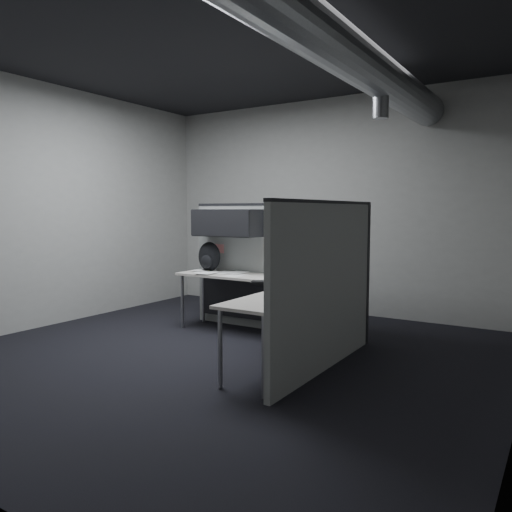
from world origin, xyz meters
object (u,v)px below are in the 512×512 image
Objects in this scene: phone at (276,292)px; monitor at (326,262)px; keyboard at (272,283)px; backpack at (209,257)px; desk at (267,291)px.

monitor is at bearing 77.84° from phone.
monitor is 1.05× the size of keyboard.
monitor is 1.30× the size of backpack.
keyboard is at bearing -49.79° from desk.
monitor is at bearing 64.44° from keyboard.
desk is at bearing 147.16° from keyboard.
backpack is (-1.12, 0.36, 0.31)m from desk.
keyboard is (-0.43, -0.47, -0.21)m from monitor.
monitor reaches higher than desk.
keyboard is 1.44m from backpack.
backpack is (-1.73, 0.11, -0.04)m from monitor.
desk is 0.75m from monitor.
desk is 1.21m from backpack.
desk is 0.32m from keyboard.
keyboard is at bearing -25.05° from backpack.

